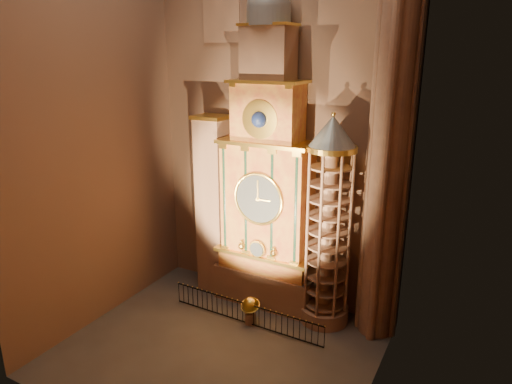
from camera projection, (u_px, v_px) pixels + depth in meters
The scene contains 10 objects.
floor at pixel (219, 348), 21.54m from camera, with size 14.00×14.00×0.00m, color #383330.
wall_back at pixel (277, 101), 23.39m from camera, with size 22.00×22.00×0.00m, color brown.
wall_left at pixel (88, 106), 21.50m from camera, with size 22.00×22.00×0.00m, color brown.
wall_right at pixel (388, 127), 15.16m from camera, with size 22.00×22.00×0.00m, color brown.
astronomical_clock at pixel (267, 187), 23.77m from camera, with size 5.60×2.41×16.70m.
portrait_tower at pixel (214, 205), 25.77m from camera, with size 1.80×1.60×10.20m.
stair_turret at pixel (328, 225), 22.38m from camera, with size 2.50×2.50×10.80m.
gothic_pier at pixel (393, 110), 19.78m from camera, with size 2.04×2.04×22.00m.
celestial_globe at pixel (250, 308), 23.29m from camera, with size 1.11×1.06×1.46m.
iron_railing at pixel (245, 313), 23.31m from camera, with size 8.59×0.22×1.16m.
Camera 1 is at (10.29, -15.41, 13.36)m, focal length 32.00 mm.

